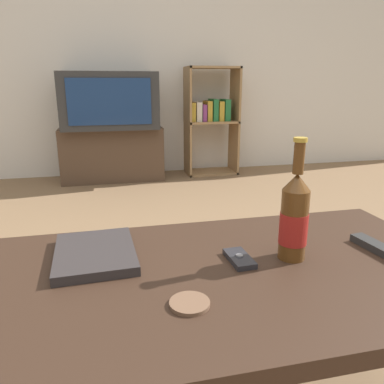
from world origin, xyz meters
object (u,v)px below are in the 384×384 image
(remote_control, at_px, (379,248))
(bookshelf, at_px, (211,118))
(beer_bottle, at_px, (294,217))
(table_book, at_px, (95,253))
(cell_phone, at_px, (239,259))
(television, at_px, (109,100))
(tv_stand, at_px, (112,154))

(remote_control, bearing_deg, bookshelf, 76.93)
(beer_bottle, distance_m, table_book, 0.50)
(bookshelf, distance_m, cell_phone, 2.86)
(television, relative_size, remote_control, 4.70)
(bookshelf, bearing_deg, beer_bottle, -101.53)
(tv_stand, bearing_deg, cell_phone, -84.62)
(table_book, bearing_deg, cell_phone, -18.50)
(cell_phone, bearing_deg, beer_bottle, -7.22)
(cell_phone, xyz_separation_m, remote_control, (0.37, -0.03, 0.00))
(tv_stand, relative_size, remote_control, 5.21)
(cell_phone, bearing_deg, tv_stand, 92.59)
(tv_stand, bearing_deg, bookshelf, 2.77)
(cell_phone, bearing_deg, television, 92.60)
(tv_stand, distance_m, cell_phone, 2.75)
(television, bearing_deg, tv_stand, 90.00)
(tv_stand, bearing_deg, table_book, -91.98)
(cell_phone, height_order, remote_control, remote_control)
(beer_bottle, xyz_separation_m, table_book, (-0.48, 0.11, -0.10))
(tv_stand, xyz_separation_m, bookshelf, (0.96, 0.05, 0.31))
(bookshelf, relative_size, beer_bottle, 3.38)
(tv_stand, xyz_separation_m, television, (-0.00, -0.00, 0.49))
(tv_stand, height_order, table_book, tv_stand)
(television, xyz_separation_m, cell_phone, (0.26, -2.73, -0.27))
(remote_control, bearing_deg, television, 96.51)
(cell_phone, distance_m, remote_control, 0.38)
(remote_control, xyz_separation_m, table_book, (-0.72, 0.13, 0.00))
(bookshelf, height_order, table_book, bookshelf)
(cell_phone, distance_m, table_book, 0.36)
(remote_control, bearing_deg, table_book, 163.31)
(tv_stand, bearing_deg, remote_control, -77.13)
(tv_stand, bearing_deg, television, -90.00)
(beer_bottle, relative_size, cell_phone, 2.86)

